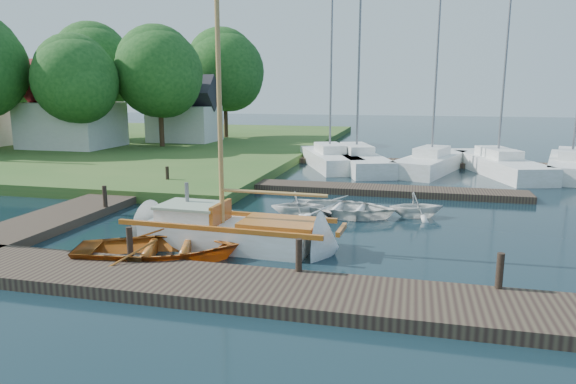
% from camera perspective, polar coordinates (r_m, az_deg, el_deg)
% --- Properties ---
extents(ground, '(160.00, 160.00, 0.00)m').
position_cam_1_polar(ground, '(17.53, 0.00, -3.85)').
color(ground, black).
rests_on(ground, ground).
extents(near_dock, '(18.00, 2.20, 0.30)m').
position_cam_1_polar(near_dock, '(12.04, -6.97, -10.38)').
color(near_dock, '#2E211C').
rests_on(near_dock, ground).
extents(left_dock, '(2.20, 18.00, 0.30)m').
position_cam_1_polar(left_dock, '(22.47, -18.93, -0.70)').
color(left_dock, '#2E211C').
rests_on(left_dock, ground).
extents(far_dock, '(14.00, 1.60, 0.30)m').
position_cam_1_polar(far_dock, '(23.45, 8.58, 0.27)').
color(far_dock, '#2E211C').
rests_on(far_dock, ground).
extents(pontoon, '(30.00, 1.60, 0.30)m').
position_cam_1_polar(pontoon, '(33.27, 24.05, 2.65)').
color(pontoon, '#2E211C').
rests_on(pontoon, ground).
extents(shore, '(50.00, 40.00, 0.50)m').
position_cam_1_polar(shore, '(50.23, -25.98, 5.20)').
color(shore, '#315921').
rests_on(shore, ground).
extents(mooring_post_1, '(0.16, 0.16, 0.80)m').
position_cam_1_polar(mooring_post_1, '(13.98, -17.17, -5.33)').
color(mooring_post_1, black).
rests_on(mooring_post_1, near_dock).
extents(mooring_post_2, '(0.16, 0.16, 0.80)m').
position_cam_1_polar(mooring_post_2, '(12.34, 1.21, -7.03)').
color(mooring_post_2, black).
rests_on(mooring_post_2, near_dock).
extents(mooring_post_3, '(0.16, 0.16, 0.80)m').
position_cam_1_polar(mooring_post_3, '(12.23, 22.47, -8.09)').
color(mooring_post_3, black).
rests_on(mooring_post_3, near_dock).
extents(mooring_post_4, '(0.16, 0.16, 0.80)m').
position_cam_1_polar(mooring_post_4, '(20.18, -19.68, -0.46)').
color(mooring_post_4, black).
rests_on(mooring_post_4, left_dock).
extents(mooring_post_5, '(0.16, 0.16, 0.80)m').
position_cam_1_polar(mooring_post_5, '(24.43, -13.26, 1.85)').
color(mooring_post_5, black).
rests_on(mooring_post_5, left_dock).
extents(sailboat, '(7.23, 2.28, 9.83)m').
position_cam_1_polar(sailboat, '(15.42, -6.01, -4.71)').
color(sailboat, silver).
rests_on(sailboat, ground).
extents(dinghy, '(5.12, 4.32, 0.91)m').
position_cam_1_polar(dinghy, '(14.37, -14.22, -5.75)').
color(dinghy, '#9C491D').
rests_on(dinghy, ground).
extents(tender_a, '(3.57, 2.95, 0.64)m').
position_cam_1_polar(tender_a, '(19.21, -9.62, -1.68)').
color(tender_a, silver).
rests_on(tender_a, ground).
extents(tender_b, '(2.35, 2.17, 1.02)m').
position_cam_1_polar(tender_b, '(18.83, 1.10, -1.19)').
color(tender_b, silver).
rests_on(tender_b, ground).
extents(tender_c, '(4.12, 3.11, 0.81)m').
position_cam_1_polar(tender_c, '(18.99, 6.13, -1.48)').
color(tender_c, silver).
rests_on(tender_c, ground).
extents(tender_d, '(2.37, 2.19, 1.04)m').
position_cam_1_polar(tender_d, '(19.24, 14.09, -1.24)').
color(tender_d, silver).
rests_on(tender_d, ground).
extents(marina_boat_0, '(4.95, 7.74, 11.61)m').
position_cam_1_polar(marina_boat_0, '(31.06, 4.65, 3.85)').
color(marina_boat_0, silver).
rests_on(marina_boat_0, ground).
extents(marina_boat_1, '(5.13, 9.36, 10.41)m').
position_cam_1_polar(marina_boat_1, '(30.93, 7.61, 3.72)').
color(marina_boat_1, silver).
rests_on(marina_boat_1, ground).
extents(marina_boat_2, '(4.49, 7.85, 10.16)m').
position_cam_1_polar(marina_boat_2, '(30.34, 15.64, 3.27)').
color(marina_boat_2, silver).
rests_on(marina_boat_2, ground).
extents(marina_boat_3, '(4.68, 9.20, 10.65)m').
position_cam_1_polar(marina_boat_3, '(30.87, 22.24, 2.97)').
color(marina_boat_3, silver).
rests_on(marina_boat_3, ground).
extents(marina_boat_4, '(4.30, 9.01, 10.23)m').
position_cam_1_polar(marina_boat_4, '(32.20, 28.96, 2.70)').
color(marina_boat_4, silver).
rests_on(marina_boat_4, ground).
extents(house_a, '(6.30, 5.00, 6.29)m').
position_cam_1_polar(house_a, '(40.41, -22.93, 8.11)').
color(house_a, silver).
rests_on(house_a, shore).
extents(house_c, '(5.25, 4.00, 5.28)m').
position_cam_1_polar(house_c, '(42.51, -11.41, 8.37)').
color(house_c, silver).
rests_on(house_c, shore).
extents(tree_2, '(5.83, 5.75, 7.82)m').
position_cam_1_polar(tree_2, '(37.63, -22.49, 11.47)').
color(tree_2, '#332114').
rests_on(tree_2, shore).
extents(tree_3, '(6.41, 6.38, 8.74)m').
position_cam_1_polar(tree_3, '(38.94, -14.12, 12.76)').
color(tree_3, '#332114').
rests_on(tree_3, shore).
extents(tree_4, '(7.01, 7.01, 9.66)m').
position_cam_1_polar(tree_4, '(46.51, -20.76, 12.78)').
color(tree_4, '#332114').
rests_on(tree_4, shore).
extents(tree_7, '(6.83, 6.83, 9.38)m').
position_cam_1_polar(tree_7, '(45.44, -7.02, 13.25)').
color(tree_7, '#332114').
rests_on(tree_7, shore).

